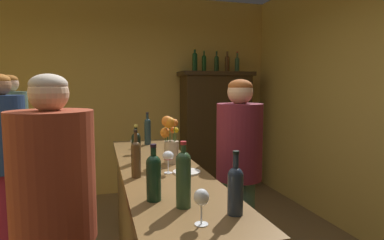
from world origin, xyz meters
TOP-DOWN VIEW (x-y plane):
  - wall_back at (0.00, 2.86)m, footprint 4.92×0.12m
  - bar_counter at (0.29, 0.31)m, footprint 0.56×2.42m
  - display_cabinet at (1.53, 2.54)m, footprint 1.07×0.47m
  - wine_bottle_pinot at (0.14, 0.50)m, footprint 0.07×0.07m
  - wine_bottle_chardonnay at (0.34, 1.25)m, footprint 0.07×0.07m
  - wine_bottle_syrah at (0.14, -0.34)m, footprint 0.08×0.08m
  - wine_bottle_riesling at (0.26, -0.47)m, footprint 0.07×0.07m
  - wine_bottle_rose at (0.10, 0.10)m, footprint 0.06×0.06m
  - wine_bottle_merlot at (0.46, -0.62)m, footprint 0.07×0.07m
  - wine_glass_front at (0.31, 0.14)m, footprint 0.08×0.08m
  - wine_glass_mid at (0.17, 0.84)m, footprint 0.07×0.07m
  - wine_glass_rear at (0.28, -0.69)m, footprint 0.06×0.06m
  - flower_arrangement at (0.39, 0.42)m, footprint 0.14×0.13m
  - cheese_plate at (0.44, 0.12)m, footprint 0.19×0.19m
  - display_bottle_left at (1.21, 2.54)m, footprint 0.07×0.07m
  - display_bottle_midleft at (1.35, 2.54)m, footprint 0.06×0.06m
  - display_bottle_center at (1.54, 2.54)m, footprint 0.07×0.07m
  - display_bottle_midright at (1.71, 2.54)m, footprint 0.07×0.07m
  - display_bottle_right at (1.87, 2.54)m, footprint 0.07×0.07m
  - patron_in_grey at (-0.34, -0.32)m, footprint 0.39×0.39m
  - patron_near_entrance at (-0.88, 0.99)m, footprint 0.36×0.36m
  - patron_tall at (-0.96, 1.62)m, footprint 0.31×0.31m
  - bartender at (0.96, 0.43)m, footprint 0.37×0.37m

SIDE VIEW (x-z plane):
  - bar_counter at x=0.29m, z-range 0.00..0.99m
  - patron_in_grey at x=-0.34m, z-range 0.07..1.69m
  - bartender at x=0.96m, z-range 0.08..1.70m
  - patron_near_entrance at x=-0.88m, z-range 0.08..1.74m
  - display_cabinet at x=1.53m, z-range 0.03..1.81m
  - patron_tall at x=-0.96m, z-range 0.09..1.76m
  - cheese_plate at x=0.44m, z-range 0.99..1.00m
  - wine_glass_mid at x=0.17m, z-range 1.02..1.16m
  - wine_glass_front at x=0.31m, z-range 1.02..1.17m
  - wine_glass_rear at x=0.28m, z-range 1.02..1.18m
  - wine_bottle_merlot at x=0.46m, z-range 0.96..1.25m
  - wine_bottle_pinot at x=0.14m, z-range 0.97..1.26m
  - wine_bottle_rose at x=0.10m, z-range 0.96..1.27m
  - wine_bottle_syrah at x=0.14m, z-range 0.97..1.26m
  - wine_bottle_chardonnay at x=0.34m, z-range 0.97..1.29m
  - wine_bottle_riesling at x=0.26m, z-range 0.98..1.30m
  - flower_arrangement at x=0.39m, z-range 0.99..1.35m
  - wall_back at x=0.00m, z-range 0.00..2.85m
  - display_bottle_right at x=1.87m, z-range 1.75..2.05m
  - display_bottle_center at x=1.54m, z-range 1.75..2.06m
  - display_bottle_midleft at x=1.35m, z-range 1.75..2.06m
  - display_bottle_midright at x=1.71m, z-range 1.75..2.07m
  - display_bottle_left at x=1.21m, z-range 1.76..2.09m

